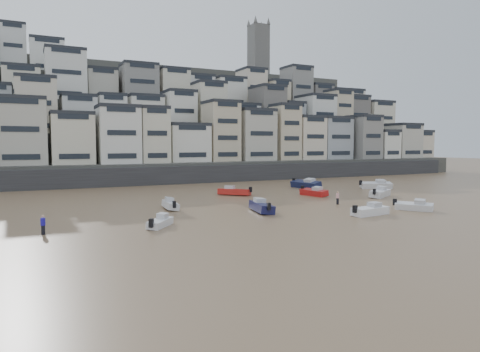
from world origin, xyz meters
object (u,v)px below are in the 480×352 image
boat_g (376,184)px  boat_c (262,205)px  boat_e (314,191)px  boat_i (306,183)px  boat_d (380,192)px  boat_j (160,221)px  boat_a (370,209)px  person_blue (43,225)px  boat_b (414,205)px  boat_h (234,190)px  boat_f (170,204)px  person_pink (338,198)px

boat_g → boat_c: bearing=-132.5°
boat_e → boat_i: (5.44, 9.90, 0.19)m
boat_d → boat_j: (-35.86, -8.08, -0.23)m
boat_a → boat_e: 18.11m
person_blue → boat_b: bearing=-6.5°
boat_h → boat_e: bearing=-165.9°
boat_e → boat_f: size_ratio=1.10×
boat_a → boat_c: bearing=135.0°
boat_h → boat_j: (-17.25, -19.70, -0.18)m
boat_c → person_pink: bearing=-74.0°
boat_h → person_blue: (-27.40, -18.69, 0.12)m
boat_h → person_pink: person_pink is taller
boat_g → boat_i: bearing=173.1°
boat_c → boat_j: size_ratio=1.36×
boat_c → person_blue: 23.42m
boat_b → boat_e: boat_e is taller
boat_e → boat_d: bearing=46.0°
boat_a → boat_c: 12.20m
boat_h → person_pink: size_ratio=3.17×
boat_f → person_blue: 17.11m
person_blue → boat_i: bearing=27.4°
boat_e → boat_h: size_ratio=0.94×
boat_f → boat_j: size_ratio=1.12×
boat_i → person_pink: bearing=-34.0°
boat_a → boat_j: size_ratio=1.25×
boat_i → person_blue: (-43.39, -22.49, -0.02)m
boat_g → boat_a: bearing=-111.4°
boat_c → person_blue: (-23.27, -2.64, 0.09)m
boat_f → boat_a: bearing=-121.9°
boat_a → person_pink: 8.62m
boat_a → boat_h: bearing=95.9°
person_pink → boat_e: bearing=72.8°
boat_b → person_pink: person_pink is taller
boat_i → boat_h: bearing=-87.1°
boat_b → boat_c: bearing=-148.0°
boat_i → person_pink: (-8.24, -18.97, -0.02)m
boat_e → boat_b: bearing=-2.7°
boat_d → boat_i: bearing=70.2°
person_blue → boat_a: bearing=-8.3°
boat_i → boat_d: bearing=-0.8°
boat_a → boat_d: (13.08, 11.89, 0.09)m
boat_d → person_blue: bearing=159.3°
boat_c → boat_d: size_ratio=0.97×
boat_j → person_blue: 10.21m
boat_g → person_pink: (-18.86, -12.68, 0.06)m
boat_j → boat_d: bearing=-37.9°
boat_e → person_pink: person_pink is taller
boat_b → person_pink: (-4.90, 8.06, 0.24)m
person_pink → boat_d: bearing=18.1°
boat_c → boat_b: bearing=-101.4°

